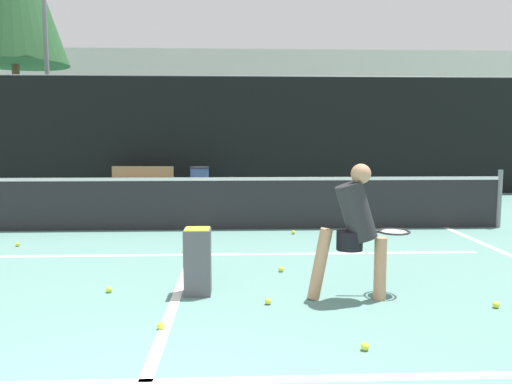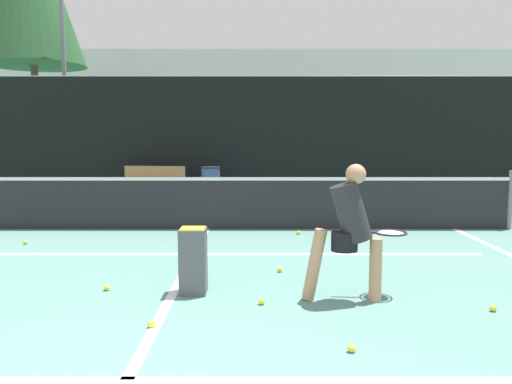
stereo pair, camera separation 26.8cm
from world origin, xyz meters
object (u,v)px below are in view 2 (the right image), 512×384
object	(u,v)px
player_practicing	(350,227)
courtside_bench	(153,180)
parked_car	(146,168)
trash_bin	(211,182)
ball_hopper	(193,259)

from	to	relation	value
player_practicing	courtside_bench	world-z (taller)	player_practicing
parked_car	player_practicing	bearing A→B (deg)	-68.96
parked_car	trash_bin	bearing A→B (deg)	-54.28
courtside_bench	parked_car	size ratio (longest dim) A/B	0.45
parked_car	ball_hopper	bearing A→B (deg)	-75.51
ball_hopper	parked_car	xyz separation A→B (m)	(-3.14, 12.15, 0.24)
courtside_bench	parked_car	xyz separation A→B (m)	(-0.96, 3.52, 0.13)
ball_hopper	trash_bin	distance (m)	8.62
player_practicing	parked_car	bearing A→B (deg)	114.26
ball_hopper	parked_car	distance (m)	12.55
courtside_bench	trash_bin	world-z (taller)	courtside_bench
ball_hopper	trash_bin	xyz separation A→B (m)	(-0.59, 8.60, 0.06)
trash_bin	player_practicing	bearing A→B (deg)	-75.95
player_practicing	parked_car	distance (m)	13.27
player_practicing	parked_car	xyz separation A→B (m)	(-4.76, 12.39, -0.16)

